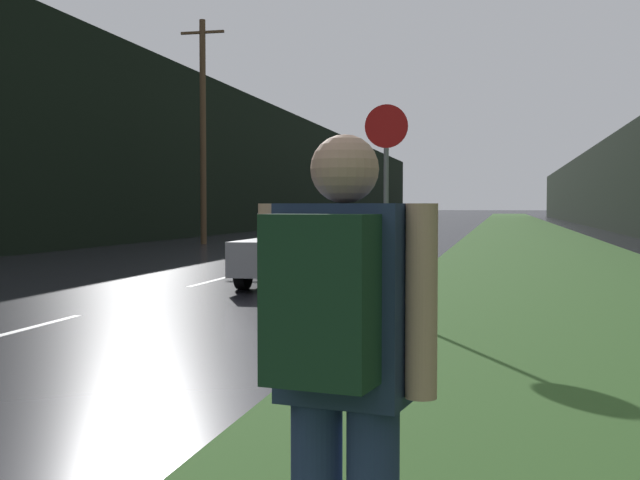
{
  "coord_description": "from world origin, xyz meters",
  "views": [
    {
      "loc": [
        5.74,
        -0.42,
        1.52
      ],
      "look_at": [
        2.43,
        14.09,
        0.89
      ],
      "focal_mm": 45.0,
      "sensor_mm": 36.0,
      "label": 1
    }
  ],
  "objects": [
    {
      "name": "car_passing_near",
      "position": [
        1.97,
        14.92,
        0.7
      ],
      "size": [
        1.88,
        4.45,
        1.39
      ],
      "rotation": [
        0.0,
        0.0,
        3.14
      ],
      "color": "#9E9EA3",
      "rests_on": "ground_plane"
    },
    {
      "name": "stop_sign",
      "position": [
        4.16,
        10.67,
        1.74
      ],
      "size": [
        0.61,
        0.07,
        2.93
      ],
      "color": "slate",
      "rests_on": "ground_plane"
    },
    {
      "name": "treeline_near_side",
      "position": [
        12.94,
        50.0,
        2.87
      ],
      "size": [
        2.0,
        140.0,
        5.74
      ],
      "primitive_type": "cube",
      "color": "black",
      "rests_on": "ground_plane"
    },
    {
      "name": "treeline_far_side",
      "position": [
        -9.94,
        50.0,
        4.07
      ],
      "size": [
        2.0,
        140.0,
        8.14
      ],
      "primitive_type": "cube",
      "color": "black",
      "rests_on": "ground_plane"
    },
    {
      "name": "grass_verge",
      "position": [
        6.94,
        40.0,
        0.01
      ],
      "size": [
        6.0,
        240.0,
        0.02
      ],
      "primitive_type": "cube",
      "color": "#386028",
      "rests_on": "ground_plane"
    },
    {
      "name": "lane_stripe_b",
      "position": [
        0.0,
        8.12,
        0.0
      ],
      "size": [
        0.12,
        3.0,
        0.01
      ],
      "primitive_type": "cube",
      "color": "silver",
      "rests_on": "ground_plane"
    },
    {
      "name": "utility_pole_far",
      "position": [
        -5.92,
        29.75,
        4.58
      ],
      "size": [
        1.8,
        0.24,
        8.9
      ],
      "color": "#4C3823",
      "rests_on": "ground_plane"
    },
    {
      "name": "lane_stripe_c",
      "position": [
        0.0,
        15.12,
        0.0
      ],
      "size": [
        0.12,
        3.0,
        0.01
      ],
      "primitive_type": "cube",
      "color": "silver",
      "rests_on": "ground_plane"
    },
    {
      "name": "lane_stripe_d",
      "position": [
        0.0,
        22.12,
        0.0
      ],
      "size": [
        0.12,
        3.0,
        0.01
      ],
      "primitive_type": "cube",
      "color": "silver",
      "rests_on": "ground_plane"
    },
    {
      "name": "hitchhiker_with_backpack",
      "position": [
        5.24,
        2.06,
        1.01
      ],
      "size": [
        0.6,
        0.47,
        1.75
      ],
      "rotation": [
        0.0,
        0.0,
        -0.17
      ],
      "color": "navy",
      "rests_on": "ground_plane"
    }
  ]
}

